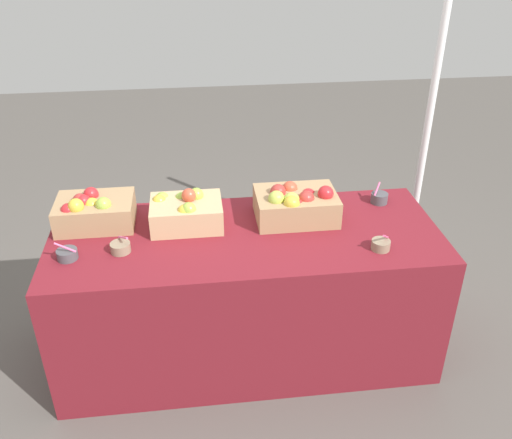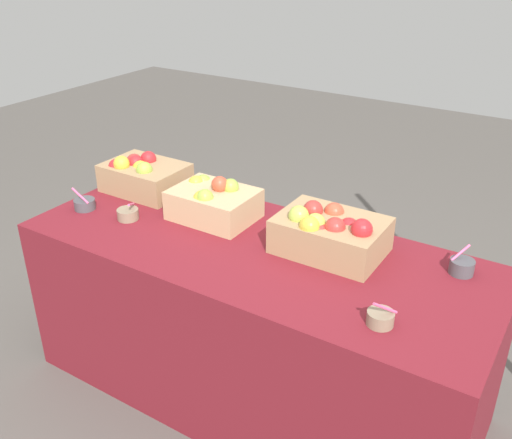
% 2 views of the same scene
% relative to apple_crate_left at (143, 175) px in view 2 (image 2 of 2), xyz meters
% --- Properties ---
extents(ground_plane, '(10.00, 10.00, 0.00)m').
position_rel_apple_crate_left_xyz_m(ground_plane, '(0.74, -0.18, -0.82)').
color(ground_plane, '#56514C').
extents(table, '(1.90, 0.76, 0.74)m').
position_rel_apple_crate_left_xyz_m(table, '(0.74, -0.18, -0.45)').
color(table, maroon).
rests_on(table, ground_plane).
extents(apple_crate_left, '(0.38, 0.27, 0.18)m').
position_rel_apple_crate_left_xyz_m(apple_crate_left, '(0.00, 0.00, 0.00)').
color(apple_crate_left, tan).
rests_on(apple_crate_left, table).
extents(apple_crate_middle, '(0.35, 0.26, 0.19)m').
position_rel_apple_crate_left_xyz_m(apple_crate_middle, '(0.45, -0.06, -0.00)').
color(apple_crate_middle, tan).
rests_on(apple_crate_middle, table).
extents(apple_crate_right, '(0.40, 0.29, 0.19)m').
position_rel_apple_crate_left_xyz_m(apple_crate_right, '(1.00, -0.06, 0.00)').
color(apple_crate_right, tan).
rests_on(apple_crate_right, table).
extents(sample_bowl_near, '(0.09, 0.09, 0.10)m').
position_rel_apple_crate_left_xyz_m(sample_bowl_near, '(-0.08, -0.30, -0.06)').
color(sample_bowl_near, '#4C4C51').
rests_on(sample_bowl_near, table).
extents(sample_bowl_mid, '(0.09, 0.10, 0.11)m').
position_rel_apple_crate_left_xyz_m(sample_bowl_mid, '(1.34, -0.39, -0.06)').
color(sample_bowl_mid, gray).
rests_on(sample_bowl_mid, table).
extents(sample_bowl_far, '(0.09, 0.09, 0.10)m').
position_rel_apple_crate_left_xyz_m(sample_bowl_far, '(1.48, 0.05, -0.05)').
color(sample_bowl_far, '#4C4C51').
rests_on(sample_bowl_far, table).
extents(sample_bowl_extra, '(0.09, 0.10, 0.09)m').
position_rel_apple_crate_left_xyz_m(sample_bowl_extra, '(0.15, -0.27, -0.06)').
color(sample_bowl_extra, gray).
rests_on(sample_bowl_extra, table).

